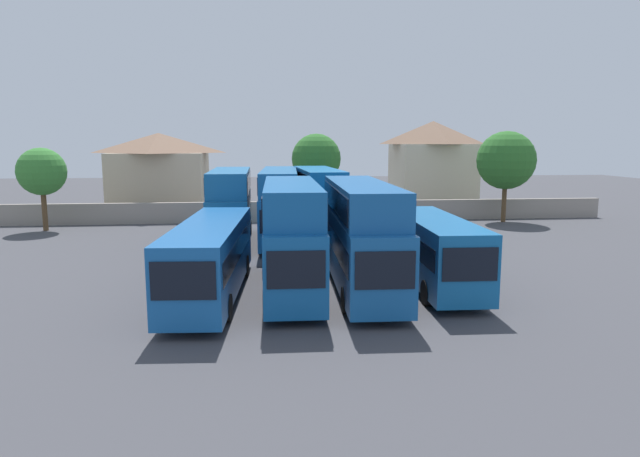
% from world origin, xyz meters
% --- Properties ---
extents(ground, '(140.00, 140.00, 0.00)m').
position_xyz_m(ground, '(0.00, 18.00, 0.00)').
color(ground, '#424247').
extents(depot_boundary_wall, '(56.00, 0.50, 1.80)m').
position_xyz_m(depot_boundary_wall, '(0.00, 23.20, 0.90)').
color(depot_boundary_wall, gray).
rests_on(depot_boundary_wall, ground).
extents(bus_1, '(3.32, 12.15, 3.36)m').
position_xyz_m(bus_1, '(-5.29, -0.36, 1.93)').
color(bus_1, '#1758A0').
rests_on(bus_1, ground).
extents(bus_2, '(2.73, 11.13, 5.07)m').
position_xyz_m(bus_2, '(-1.62, 0.20, 2.85)').
color(bus_2, '#125498').
rests_on(bus_2, ground).
extents(bus_3, '(2.92, 12.02, 5.04)m').
position_xyz_m(bus_3, '(1.66, 0.21, 2.84)').
color(bus_3, '#155395').
rests_on(bus_3, ground).
extents(bus_4, '(2.85, 10.18, 3.33)m').
position_xyz_m(bus_4, '(5.24, 0.27, 1.91)').
color(bus_4, '#135D9C').
rests_on(bus_4, ground).
extents(bus_5, '(2.68, 10.85, 5.03)m').
position_xyz_m(bus_5, '(-5.14, 13.37, 2.83)').
color(bus_5, '#165E98').
rests_on(bus_5, ground).
extents(bus_6, '(3.01, 11.88, 5.05)m').
position_xyz_m(bus_6, '(-1.77, 13.22, 2.84)').
color(bus_6, '#165894').
rests_on(bus_6, ground).
extents(bus_7, '(2.92, 10.48, 5.11)m').
position_xyz_m(bus_7, '(0.96, 13.02, 2.87)').
color(bus_7, '#1060A4').
rests_on(bus_7, ground).
extents(bus_8, '(2.61, 11.48, 3.40)m').
position_xyz_m(bus_8, '(5.17, 13.22, 1.95)').
color(bus_8, '#1158A5').
rests_on(bus_8, ground).
extents(house_terrace_left, '(9.18, 8.14, 7.82)m').
position_xyz_m(house_terrace_left, '(-12.90, 30.52, 3.98)').
color(house_terrace_left, '#C6B293').
rests_on(house_terrace_left, ground).
extents(house_terrace_centre, '(8.08, 7.74, 9.10)m').
position_xyz_m(house_terrace_centre, '(14.81, 31.78, 4.64)').
color(house_terrace_centre, beige).
rests_on(house_terrace_centre, ground).
extents(tree_left_of_lot, '(3.71, 3.71, 6.51)m').
position_xyz_m(tree_left_of_lot, '(-20.06, 20.20, 4.63)').
color(tree_left_of_lot, brown).
rests_on(tree_left_of_lot, ground).
extents(tree_behind_wall, '(4.51, 4.51, 7.71)m').
position_xyz_m(tree_behind_wall, '(2.01, 25.70, 5.43)').
color(tree_behind_wall, brown).
rests_on(tree_behind_wall, ground).
extents(tree_right_of_lot, '(5.02, 5.02, 7.89)m').
position_xyz_m(tree_right_of_lot, '(18.08, 21.20, 5.36)').
color(tree_right_of_lot, brown).
rests_on(tree_right_of_lot, ground).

